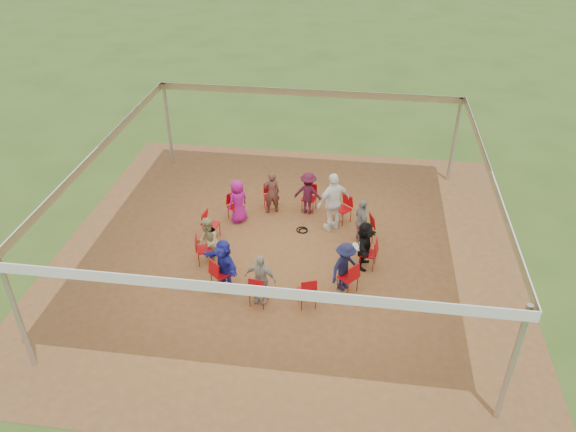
# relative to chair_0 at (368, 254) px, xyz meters

# --- Properties ---
(ground) EXTENTS (80.00, 80.00, 0.00)m
(ground) POSITION_rel_chair_0_xyz_m (-2.30, 0.38, -0.45)
(ground) COLOR #335119
(ground) RESTS_ON ground
(dirt_patch) EXTENTS (13.00, 13.00, 0.00)m
(dirt_patch) POSITION_rel_chair_0_xyz_m (-2.30, 0.38, -0.44)
(dirt_patch) COLOR brown
(dirt_patch) RESTS_ON ground
(tent) EXTENTS (10.33, 10.33, 3.00)m
(tent) POSITION_rel_chair_0_xyz_m (-2.30, 0.38, 1.92)
(tent) COLOR #B2B2B7
(tent) RESTS_ON ground
(chair_0) EXTENTS (0.50, 0.49, 0.90)m
(chair_0) POSITION_rel_chair_0_xyz_m (0.00, 0.00, 0.00)
(chair_0) COLOR #A9060B
(chair_0) RESTS_ON ground
(chair_1) EXTENTS (0.56, 0.55, 0.90)m
(chair_1) POSITION_rel_chair_0_xyz_m (-0.12, 1.20, 0.00)
(chair_1) COLOR #A9060B
(chair_1) RESTS_ON ground
(chair_2) EXTENTS (0.60, 0.61, 0.90)m
(chair_2) POSITION_rel_chair_0_xyz_m (-0.82, 2.18, 0.00)
(chair_2) COLOR #A9060B
(chair_2) RESTS_ON ground
(chair_3) EXTENTS (0.49, 0.50, 0.90)m
(chair_3) POSITION_rel_chair_0_xyz_m (-1.92, 2.69, 0.00)
(chair_3) COLOR #A9060B
(chair_3) RESTS_ON ground
(chair_4) EXTENTS (0.55, 0.56, 0.90)m
(chair_4) POSITION_rel_chair_0_xyz_m (-3.12, 2.57, 0.00)
(chair_4) COLOR #A9060B
(chair_4) RESTS_ON ground
(chair_5) EXTENTS (0.61, 0.60, 0.90)m
(chair_5) POSITION_rel_chair_0_xyz_m (-4.10, 1.87, 0.00)
(chair_5) COLOR #A9060B
(chair_5) RESTS_ON ground
(chair_6) EXTENTS (0.50, 0.49, 0.90)m
(chair_6) POSITION_rel_chair_0_xyz_m (-4.60, 0.77, 0.00)
(chair_6) COLOR #A9060B
(chair_6) RESTS_ON ground
(chair_7) EXTENTS (0.56, 0.55, 0.90)m
(chair_7) POSITION_rel_chair_0_xyz_m (-4.49, -0.43, 0.00)
(chair_7) COLOR #A9060B
(chair_7) RESTS_ON ground
(chair_8) EXTENTS (0.60, 0.61, 0.90)m
(chair_8) POSITION_rel_chair_0_xyz_m (-3.78, -1.42, 0.00)
(chair_8) COLOR #A9060B
(chair_8) RESTS_ON ground
(chair_9) EXTENTS (0.49, 0.50, 0.90)m
(chair_9) POSITION_rel_chair_0_xyz_m (-2.69, -1.92, 0.00)
(chair_9) COLOR #A9060B
(chair_9) RESTS_ON ground
(chair_10) EXTENTS (0.55, 0.56, 0.90)m
(chair_10) POSITION_rel_chair_0_xyz_m (-1.48, -1.80, 0.00)
(chair_10) COLOR #A9060B
(chair_10) RESTS_ON ground
(chair_11) EXTENTS (0.61, 0.60, 0.90)m
(chair_11) POSITION_rel_chair_0_xyz_m (-0.50, -1.10, 0.00)
(chair_11) COLOR #A9060B
(chair_11) RESTS_ON ground
(person_seated_0) EXTENTS (0.70, 1.38, 1.42)m
(person_seated_0) POSITION_rel_chair_0_xyz_m (-0.12, 0.02, 0.26)
(person_seated_0) COLOR black
(person_seated_0) RESTS_ON ground
(person_seated_1) EXTENTS (0.69, 0.93, 1.42)m
(person_seated_1) POSITION_rel_chair_0_xyz_m (-0.23, 1.16, 0.26)
(person_seated_1) COLOR gray
(person_seated_1) RESTS_ON ground
(person_seated_2) EXTENTS (0.98, 0.60, 1.42)m
(person_seated_2) POSITION_rel_chair_0_xyz_m (-1.94, 2.57, 0.26)
(person_seated_2) COLOR #3E0F22
(person_seated_2) RESTS_ON ground
(person_seated_3) EXTENTS (0.60, 0.50, 1.42)m
(person_seated_3) POSITION_rel_chair_0_xyz_m (-3.08, 2.46, 0.26)
(person_seated_3) COLOR #512C27
(person_seated_3) RESTS_ON ground
(person_seated_4) EXTENTS (0.74, 0.78, 1.42)m
(person_seated_4) POSITION_rel_chair_0_xyz_m (-4.01, 1.79, 0.26)
(person_seated_4) COLOR #99107B
(person_seated_4) RESTS_ON ground
(person_seated_5) EXTENTS (0.61, 0.78, 1.42)m
(person_seated_5) POSITION_rel_chair_0_xyz_m (-4.37, -0.39, 0.26)
(person_seated_5) COLOR tan
(person_seated_5) RESTS_ON ground
(person_seated_6) EXTENTS (1.33, 1.21, 1.42)m
(person_seated_6) POSITION_rel_chair_0_xyz_m (-3.71, -1.32, 0.26)
(person_seated_6) COLOR #20249E
(person_seated_6) RESTS_ON ground
(person_seated_7) EXTENTS (0.89, 0.56, 1.42)m
(person_seated_7) POSITION_rel_chair_0_xyz_m (-2.67, -1.80, 0.26)
(person_seated_7) COLOR #A49F93
(person_seated_7) RESTS_ON ground
(person_seated_8) EXTENTS (0.93, 0.99, 1.42)m
(person_seated_8) POSITION_rel_chair_0_xyz_m (-0.59, -1.02, 0.26)
(person_seated_8) COLOR #141738
(person_seated_8) RESTS_ON ground
(standing_person) EXTENTS (1.22, 1.12, 1.88)m
(standing_person) POSITION_rel_chair_0_xyz_m (-1.10, 1.77, 0.50)
(standing_person) COLOR white
(standing_person) RESTS_ON ground
(cable_coil) EXTENTS (0.45, 0.45, 0.03)m
(cable_coil) POSITION_rel_chair_0_xyz_m (-1.98, 1.50, -0.43)
(cable_coil) COLOR black
(cable_coil) RESTS_ON ground
(laptop) EXTENTS (0.33, 0.39, 0.24)m
(laptop) POSITION_rel_chair_0_xyz_m (-0.27, 0.05, 0.22)
(laptop) COLOR #B7B7BC
(laptop) RESTS_ON ground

